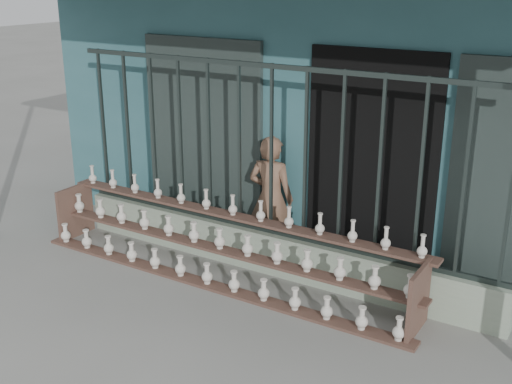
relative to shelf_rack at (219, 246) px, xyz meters
The scene contains 6 objects.
ground 1.03m from the shelf_rack, 66.45° to the right, with size 60.00×60.00×0.00m, color slate.
workshop_building 3.60m from the shelf_rack, 83.35° to the left, with size 7.40×6.60×3.21m.
parapet_wall 0.58m from the shelf_rack, 47.11° to the left, with size 5.00×0.20×0.45m, color gray.
security_fence 1.14m from the shelf_rack, 47.11° to the left, with size 5.00×0.04×1.80m.
shelf_rack is the anchor object (origin of this frame).
elderly_woman 0.83m from the shelf_rack, 73.80° to the left, with size 0.52×0.34×1.43m, color brown.
Camera 1 is at (3.19, -4.19, 3.11)m, focal length 45.00 mm.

